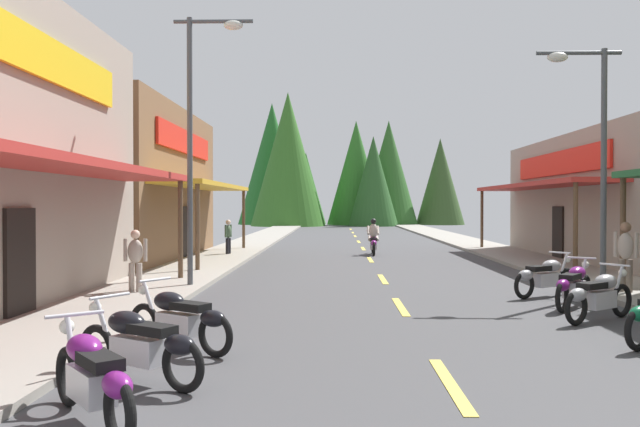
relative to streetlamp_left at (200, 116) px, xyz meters
name	(u,v)px	position (x,y,z in m)	size (l,w,h in m)	color
ground	(369,258)	(4.81, 10.12, -4.48)	(9.38, 82.19, 0.10)	#424244
sidewalk_left	(224,255)	(-1.18, 10.12, -4.37)	(2.61, 82.19, 0.12)	gray
sidewalk_right	(515,256)	(10.81, 10.12, -4.37)	(2.61, 82.19, 0.12)	gray
centerline_dashes	(366,253)	(4.81, 12.30, -4.42)	(0.16, 56.38, 0.01)	#E0C64C
storefront_left_far	(89,184)	(-6.29, 8.82, -1.46)	(9.48, 11.77, 5.93)	brown
streetlamp_left	(200,116)	(0.00, 0.00, 0.00)	(2.02, 0.30, 6.92)	#474C51
streetlamp_right	(591,134)	(9.60, -0.69, -0.56)	(2.02, 0.30, 5.91)	#474C51
motorcycle_parked_right_3	(599,295)	(8.31, -4.34, -3.94)	(1.77, 1.36, 1.04)	black
motorcycle_parked_right_4	(574,285)	(8.40, -2.84, -3.94)	(1.38, 1.76, 1.04)	black
motorcycle_parked_right_5	(545,276)	(8.35, -1.17, -3.94)	(1.84, 1.26, 1.04)	black
motorcycle_parked_left_0	(92,376)	(1.06, -10.12, -3.94)	(1.43, 1.72, 1.04)	black
motorcycle_parked_left_1	(139,343)	(1.07, -8.64, -3.94)	(1.88, 1.20, 1.04)	black
motorcycle_parked_left_2	(180,318)	(1.14, -6.91, -3.94)	(1.84, 1.26, 1.04)	black
rider_cruising_lead	(373,240)	(5.09, 11.44, -3.77)	(0.60, 2.14, 1.57)	black
pedestrian_by_shop	(228,236)	(-1.01, 10.28, -3.55)	(0.35, 0.55, 1.54)	black
pedestrian_browsing	(135,258)	(-1.25, -1.38, -3.52)	(0.57, 0.28, 1.57)	#B2A599
pedestrian_waiting	(626,253)	(10.24, -1.13, -3.40)	(0.44, 0.44, 1.76)	#726659
treeline_backdrop	(328,169)	(2.74, 52.32, 1.53)	(24.80, 12.99, 13.67)	#314D23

